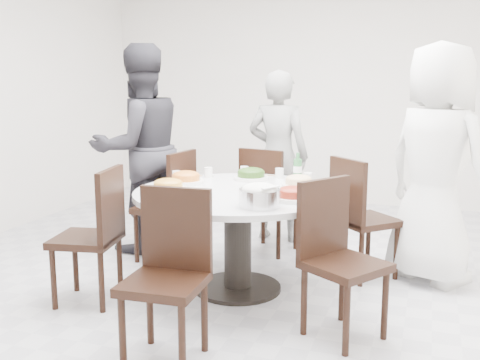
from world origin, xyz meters
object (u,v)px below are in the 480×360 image
(chair_nw, at_px, (163,206))
(rice_bowl, at_px, (260,198))
(soup_bowl, at_px, (169,195))
(chair_s, at_px, (164,279))
(diner_left, at_px, (140,149))
(beverage_bottle, at_px, (298,167))
(dining_table, at_px, (238,241))
(diner_middle, at_px, (278,156))
(chair_se, at_px, (346,262))
(chair_sw, at_px, (86,236))
(diner_right, at_px, (437,165))
(chair_n, at_px, (271,200))
(chair_ne, at_px, (366,218))

(chair_nw, height_order, rice_bowl, chair_nw)
(soup_bowl, bearing_deg, chair_s, -66.72)
(chair_s, distance_m, diner_left, 2.19)
(chair_nw, distance_m, beverage_bottle, 1.22)
(dining_table, distance_m, beverage_bottle, 0.76)
(chair_s, relative_size, diner_middle, 0.58)
(soup_bowl, bearing_deg, chair_se, -3.07)
(chair_sw, relative_size, diner_right, 0.52)
(chair_nw, xyz_separation_m, diner_left, (-0.33, 0.22, 0.45))
(soup_bowl, bearing_deg, chair_nw, 118.87)
(chair_sw, xyz_separation_m, soup_bowl, (0.60, 0.09, 0.31))
(chair_se, relative_size, diner_middle, 0.58)
(rice_bowl, xyz_separation_m, soup_bowl, (-0.62, -0.02, -0.02))
(dining_table, xyz_separation_m, chair_sw, (-0.92, -0.55, 0.10))
(chair_n, xyz_separation_m, soup_bowl, (-0.29, -1.45, 0.31))
(diner_middle, bearing_deg, chair_nw, 53.74)
(chair_se, height_order, diner_left, diner_left)
(chair_nw, bearing_deg, beverage_bottle, 96.59)
(chair_s, bearing_deg, diner_right, 50.05)
(chair_sw, height_order, soup_bowl, chair_sw)
(diner_middle, distance_m, rice_bowl, 1.87)
(soup_bowl, relative_size, beverage_bottle, 1.03)
(chair_nw, bearing_deg, chair_n, 128.94)
(chair_n, height_order, diner_right, diner_right)
(chair_nw, relative_size, chair_se, 1.00)
(dining_table, bearing_deg, diner_left, 149.59)
(diner_left, bearing_deg, diner_middle, 160.22)
(chair_ne, distance_m, diner_left, 2.07)
(chair_se, height_order, rice_bowl, chair_se)
(chair_se, bearing_deg, beverage_bottle, 61.44)
(chair_ne, xyz_separation_m, chair_nw, (-1.69, -0.14, 0.00))
(rice_bowl, relative_size, soup_bowl, 1.12)
(chair_sw, bearing_deg, diner_right, 108.07)
(soup_bowl, bearing_deg, dining_table, 54.53)
(chair_s, bearing_deg, soup_bowl, 110.56)
(diner_left, bearing_deg, rice_bowl, 89.53)
(chair_ne, relative_size, chair_nw, 1.00)
(rice_bowl, distance_m, soup_bowl, 0.62)
(dining_table, height_order, chair_s, chair_s)
(diner_left, relative_size, beverage_bottle, 8.06)
(dining_table, relative_size, chair_se, 1.58)
(diner_right, bearing_deg, chair_ne, 45.39)
(chair_s, bearing_deg, rice_bowl, 62.19)
(chair_se, bearing_deg, diner_right, 11.28)
(chair_nw, height_order, diner_middle, diner_middle)
(chair_ne, xyz_separation_m, diner_left, (-2.02, 0.08, 0.45))
(chair_sw, relative_size, diner_middle, 0.58)
(diner_right, distance_m, soup_bowl, 2.03)
(chair_nw, distance_m, chair_sw, 1.02)
(diner_right, relative_size, diner_middle, 1.12)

